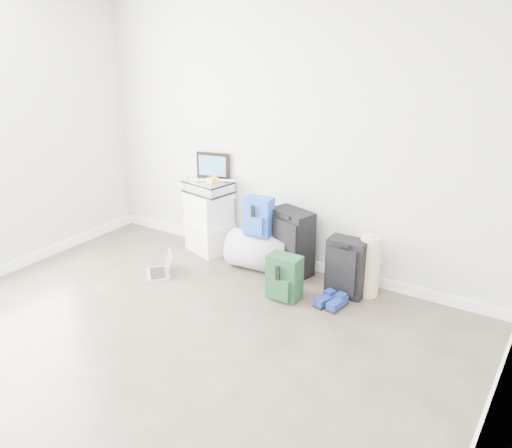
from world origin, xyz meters
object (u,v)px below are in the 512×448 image
Objects in this scene: duffel_bag at (260,251)px; carry_on at (346,268)px; boxes_stack at (209,222)px; briefcase at (208,187)px; laptop at (162,269)px; large_suitcase at (291,242)px.

carry_on is at bearing -6.60° from duffel_bag.
briefcase is at bearing 107.96° from boxes_stack.
briefcase is at bearing 167.29° from duffel_bag.
briefcase is 0.90m from duffel_bag.
boxes_stack is at bearing -80.79° from briefcase.
carry_on reaches higher than laptop.
carry_on is at bearing 63.68° from laptop.
boxes_stack is 1.01× the size of large_suitcase.
carry_on reaches higher than duffel_bag.
boxes_stack is 1.03m from large_suitcase.
duffel_bag is at bearing -146.97° from large_suitcase.
briefcase is 0.74× the size of duffel_bag.
boxes_stack is at bearing 173.38° from carry_on.
duffel_bag is (0.72, -0.11, -0.54)m from briefcase.
duffel_bag is 0.95× the size of large_suitcase.
large_suitcase is at bearing 78.73° from laptop.
laptop is at bearing -144.57° from duffel_bag.
duffel_bag reaches higher than laptop.
laptop is (-1.71, -0.59, -0.22)m from carry_on.
large_suitcase reaches higher than laptop.
briefcase is 0.84× the size of carry_on.
laptop is (-1.07, -0.72, -0.28)m from large_suitcase.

